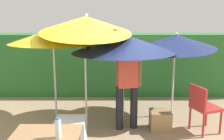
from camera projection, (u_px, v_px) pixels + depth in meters
The scene contains 11 objects.
ground_plane at pixel (112, 131), 4.91m from camera, with size 24.00×24.00×0.00m, color #9E8466.
hedge_row at pixel (112, 64), 7.02m from camera, with size 8.00×0.70×1.62m, color #2D7033.
umbrella_rainbow at pixel (124, 43), 4.94m from camera, with size 1.97×1.97×1.82m.
umbrella_orange at pixel (53, 36), 5.11m from camera, with size 1.69×1.70×1.90m.
umbrella_yellow at pixel (86, 25), 4.76m from camera, with size 1.71×1.72×2.24m.
umbrella_navy at pixel (177, 42), 5.31m from camera, with size 1.63×1.63×1.82m.
person_vendor at pixel (128, 81), 4.83m from camera, with size 0.56×0.29×1.88m.
chair_plastic at pixel (204, 106), 4.75m from camera, with size 0.57×0.57×0.89m.
cooler_box at pixel (72, 132), 4.32m from camera, with size 0.49×0.42×0.47m, color silver.
crate_cardboard at pixel (161, 120), 4.95m from camera, with size 0.38×0.37×0.36m, color #9E7A4C.
bottle_water at pixel (59, 129), 2.99m from camera, with size 0.07×0.07×0.24m.
Camera 1 is at (0.01, -4.55, 2.17)m, focal length 42.15 mm.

